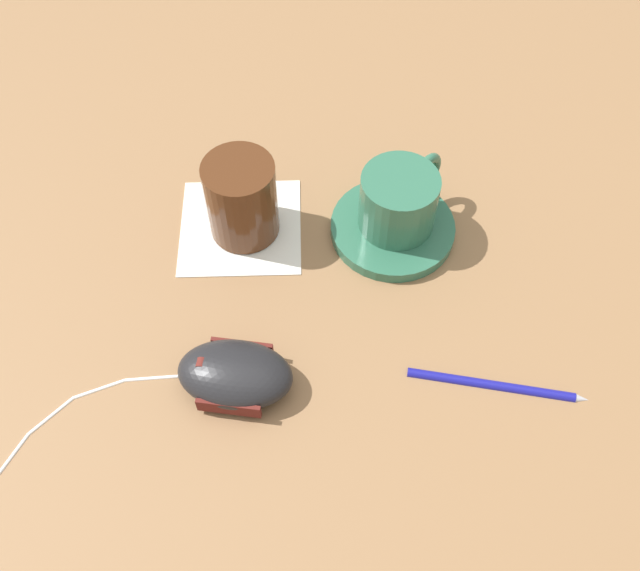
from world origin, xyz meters
TOP-DOWN VIEW (x-y plane):
  - ground_plane at (0.00, 0.00)m, footprint 3.00×3.00m
  - saucer at (0.05, 0.04)m, footprint 0.13×0.13m
  - coffee_cup at (0.06, 0.04)m, footprint 0.09×0.09m
  - computer_mouse at (-0.11, -0.12)m, footprint 0.11×0.09m
  - mouse_cable at (-0.26, -0.15)m, footprint 0.19×0.11m
  - napkin_under_glass at (-0.10, 0.06)m, footprint 0.13×0.13m
  - drinking_glass at (-0.10, 0.05)m, footprint 0.07×0.07m
  - pen at (0.12, -0.14)m, footprint 0.16×0.05m

SIDE VIEW (x-z plane):
  - ground_plane at x=0.00m, z-range 0.00..0.00m
  - napkin_under_glass at x=-0.10m, z-range 0.00..0.00m
  - mouse_cable at x=-0.26m, z-range 0.00..0.00m
  - pen at x=0.12m, z-range 0.00..0.01m
  - saucer at x=0.05m, z-range 0.00..0.01m
  - computer_mouse at x=-0.11m, z-range 0.00..0.04m
  - coffee_cup at x=0.06m, z-range 0.01..0.08m
  - drinking_glass at x=-0.10m, z-range 0.00..0.09m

